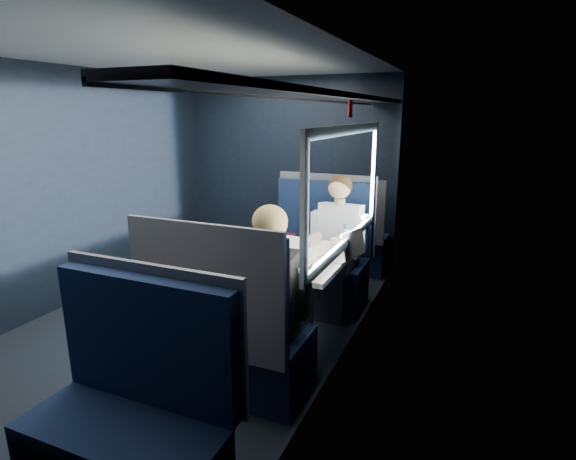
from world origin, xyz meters
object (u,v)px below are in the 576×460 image
at_px(seat_bay_far, 229,338).
at_px(seat_row_back, 132,424).
at_px(cup, 335,244).
at_px(bottle_small, 345,237).
at_px(table, 303,266).
at_px(seat_bay_near, 316,260).
at_px(seat_row_front, 343,238).
at_px(woman, 274,291).
at_px(man, 337,239).
at_px(laptop, 346,251).

relative_size(seat_bay_far, seat_row_back, 1.09).
relative_size(seat_bay_far, cup, 13.25).
bearing_deg(bottle_small, seat_bay_far, -108.17).
bearing_deg(table, seat_bay_near, 102.68).
xyz_separation_m(seat_row_front, woman, (0.25, -2.50, 0.32)).
relative_size(table, man, 0.76).
xyz_separation_m(seat_row_back, woman, (0.25, 1.09, 0.32)).
xyz_separation_m(table, woman, (0.07, -0.71, 0.06)).
bearing_deg(seat_row_front, seat_bay_near, -90.85).
bearing_deg(seat_row_back, seat_bay_near, 90.29).
xyz_separation_m(table, cup, (0.17, 0.31, 0.12)).
relative_size(seat_row_front, cup, 12.20).
height_order(laptop, cup, laptop).
relative_size(man, cup, 13.90).
xyz_separation_m(seat_row_front, cup, (0.35, -1.49, 0.38)).
height_order(laptop, bottle_small, laptop).
distance_m(seat_bay_near, laptop, 1.01).
relative_size(seat_bay_near, cup, 13.25).
xyz_separation_m(seat_row_front, laptop, (0.51, -1.70, 0.39)).
distance_m(seat_row_back, woman, 1.16).
distance_m(laptop, cup, 0.26).
distance_m(man, cup, 0.41).
relative_size(seat_bay_near, seat_bay_far, 1.00).
distance_m(seat_bay_near, man, 0.43).
xyz_separation_m(table, seat_row_front, (-0.18, 1.80, -0.25)).
bearing_deg(seat_bay_far, seat_row_back, -90.00).
xyz_separation_m(table, seat_row_back, (-0.18, -1.80, -0.25)).
relative_size(woman, bottle_small, 6.53).
bearing_deg(seat_bay_far, cup, 73.47).
bearing_deg(bottle_small, seat_row_back, -100.76).
relative_size(seat_row_back, cup, 12.20).
bearing_deg(bottle_small, table, -120.75).
bearing_deg(man, seat_row_front, 102.83).
height_order(seat_bay_near, bottle_small, seat_bay_near).
relative_size(seat_bay_near, bottle_small, 6.22).
height_order(seat_bay_far, cup, seat_bay_far).
bearing_deg(seat_bay_far, seat_bay_near, 90.45).
xyz_separation_m(seat_bay_far, bottle_small, (0.42, 1.27, 0.42)).
bearing_deg(seat_row_front, woman, -84.30).
relative_size(laptop, cup, 3.79).
bearing_deg(table, man, 84.48).
height_order(man, bottle_small, man).
distance_m(seat_row_front, bottle_small, 1.52).
xyz_separation_m(bottle_small, cup, (-0.06, -0.08, -0.04)).
relative_size(seat_bay_far, seat_row_front, 1.09).
height_order(man, laptop, man).
bearing_deg(bottle_small, seat_row_front, 106.49).
xyz_separation_m(man, woman, (0.00, -1.41, 0.01)).
distance_m(seat_bay_far, seat_row_back, 0.92).
relative_size(man, woman, 1.00).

